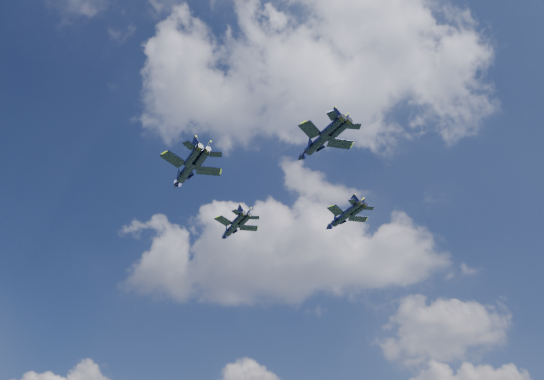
{
  "coord_description": "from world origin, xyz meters",
  "views": [
    {
      "loc": [
        11.57,
        -87.46,
        3.52
      ],
      "look_at": [
        -4.27,
        -1.33,
        64.95
      ],
      "focal_mm": 35.0,
      "sensor_mm": 36.0,
      "label": 1
    }
  ],
  "objects_px": {
    "jet_left": "(186,172)",
    "jet_right": "(341,219)",
    "jet_lead": "(232,229)",
    "jet_slot": "(317,144)"
  },
  "relations": [
    {
      "from": "jet_left",
      "to": "jet_lead",
      "type": "bearing_deg",
      "value": 42.27
    },
    {
      "from": "jet_lead",
      "to": "jet_slot",
      "type": "relative_size",
      "value": 0.98
    },
    {
      "from": "jet_lead",
      "to": "jet_left",
      "type": "xyz_separation_m",
      "value": [
        -3.07,
        -23.61,
        -0.96
      ]
    },
    {
      "from": "jet_right",
      "to": "jet_slot",
      "type": "bearing_deg",
      "value": -137.51
    },
    {
      "from": "jet_lead",
      "to": "jet_right",
      "type": "distance_m",
      "value": 24.52
    },
    {
      "from": "jet_slot",
      "to": "jet_left",
      "type": "bearing_deg",
      "value": 126.46
    },
    {
      "from": "jet_left",
      "to": "jet_right",
      "type": "relative_size",
      "value": 1.16
    },
    {
      "from": "jet_right",
      "to": "jet_left",
      "type": "bearing_deg",
      "value": 178.65
    },
    {
      "from": "jet_right",
      "to": "jet_slot",
      "type": "distance_m",
      "value": 29.08
    },
    {
      "from": "jet_left",
      "to": "jet_slot",
      "type": "xyz_separation_m",
      "value": [
        25.46,
        -4.12,
        -0.31
      ]
    }
  ]
}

